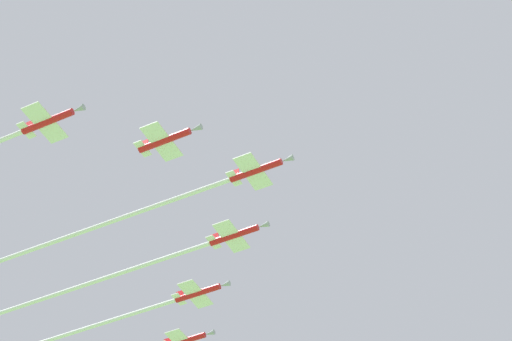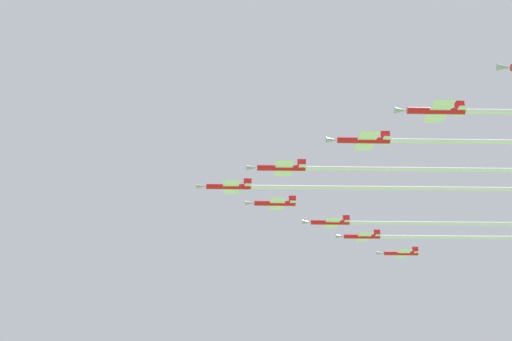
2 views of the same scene
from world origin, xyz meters
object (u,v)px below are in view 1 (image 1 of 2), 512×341
at_px(jet_lead, 144,210).
at_px(jet_port_outer, 107,322).
at_px(jet_starboard_inner, 166,140).
at_px(jet_port_inner, 131,270).

height_order(jet_lead, jet_port_outer, jet_port_outer).
height_order(jet_lead, jet_starboard_inner, jet_starboard_inner).
bearing_deg(jet_starboard_inner, jet_lead, -137.18).
bearing_deg(jet_port_inner, jet_starboard_inner, 41.38).
relative_size(jet_port_inner, jet_port_outer, 1.04).
bearing_deg(jet_lead, jet_starboard_inner, 42.82).
distance_m(jet_port_inner, jet_starboard_inner, 37.35).
xyz_separation_m(jet_port_inner, jet_port_outer, (-19.38, 6.33, 0.68)).
relative_size(jet_starboard_inner, jet_port_outer, 0.19).
height_order(jet_port_inner, jet_starboard_inner, jet_starboard_inner).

